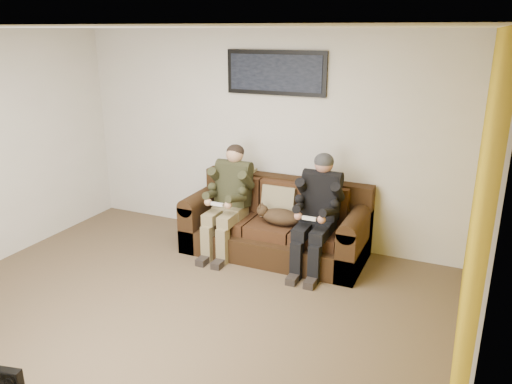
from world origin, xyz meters
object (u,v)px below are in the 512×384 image
at_px(person_right, 318,206).
at_px(framed_poster, 276,73).
at_px(sofa, 277,226).
at_px(cat, 279,216).
at_px(person_left, 229,194).

distance_m(person_right, framed_poster, 1.67).
height_order(sofa, framed_poster, framed_poster).
distance_m(cat, framed_poster, 1.69).
xyz_separation_m(sofa, person_left, (-0.55, -0.18, 0.39)).
height_order(person_left, framed_poster, framed_poster).
bearing_deg(cat, person_right, -1.49).
bearing_deg(framed_poster, person_left, -121.67).
distance_m(sofa, person_right, 0.70).
distance_m(sofa, cat, 0.27).
bearing_deg(person_right, sofa, 162.04).
relative_size(person_right, framed_poster, 1.03).
relative_size(person_left, person_right, 0.99).
relative_size(sofa, framed_poster, 1.71).
xyz_separation_m(person_left, person_right, (1.10, 0.00, 0.00)).
bearing_deg(sofa, person_left, -162.00).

